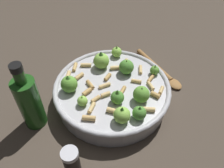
% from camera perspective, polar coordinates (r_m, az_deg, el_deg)
% --- Properties ---
extents(ground_plane, '(2.40, 2.40, 0.00)m').
position_cam_1_polar(ground_plane, '(0.67, -0.00, -3.86)').
color(ground_plane, '#42382D').
extents(cooking_pan, '(0.32, 0.32, 0.11)m').
position_cam_1_polar(cooking_pan, '(0.65, 0.01, -1.73)').
color(cooking_pan, '#B7B7BC').
rests_on(cooking_pan, ground).
extents(pepper_shaker, '(0.04, 0.04, 0.08)m').
position_cam_1_polar(pepper_shaker, '(0.53, -9.93, -18.40)').
color(pepper_shaker, black).
rests_on(pepper_shaker, ground).
extents(olive_oil_bottle, '(0.06, 0.06, 0.20)m').
position_cam_1_polar(olive_oil_bottle, '(0.60, -19.74, -4.03)').
color(olive_oil_bottle, '#1E4C19').
rests_on(olive_oil_bottle, ground).
extents(wooden_spoon, '(0.22, 0.06, 0.02)m').
position_cam_1_polar(wooden_spoon, '(0.77, 11.82, 3.24)').
color(wooden_spoon, olive).
rests_on(wooden_spoon, ground).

